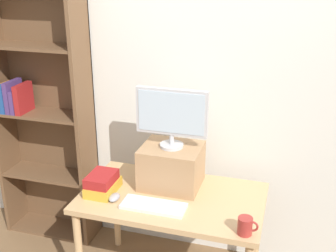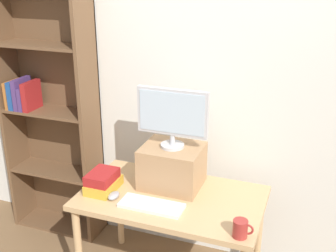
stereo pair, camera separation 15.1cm
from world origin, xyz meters
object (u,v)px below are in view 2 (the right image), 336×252
desk (171,207)px  computer_mouse (114,196)px  riser_box (172,166)px  book_stack (103,181)px  computer_monitor (172,115)px  bookshelf_unit (49,109)px  coffee_mug (241,229)px  keyboard (152,205)px

desk → computer_mouse: bearing=-154.9°
computer_mouse → riser_box: bearing=45.1°
desk → computer_mouse: (-0.33, -0.16, 0.10)m
computer_mouse → book_stack: book_stack is taller
computer_monitor → book_stack: bearing=-151.6°
bookshelf_unit → coffee_mug: bookshelf_unit is taller
desk → riser_box: riser_box is taller
riser_box → coffee_mug: riser_box is taller
keyboard → book_stack: size_ratio=1.58×
desk → computer_monitor: computer_monitor is taller
riser_box → computer_monitor: (-0.00, -0.00, 0.36)m
coffee_mug → computer_mouse: bearing=171.7°
bookshelf_unit → computer_mouse: 1.02m
bookshelf_unit → computer_monitor: 1.15m
bookshelf_unit → computer_mouse: size_ratio=19.66×
computer_monitor → coffee_mug: computer_monitor is taller
computer_mouse → book_stack: size_ratio=0.41×
computer_monitor → book_stack: size_ratio=1.86×
bookshelf_unit → keyboard: bookshelf_unit is taller
bookshelf_unit → keyboard: size_ratio=5.14×
bookshelf_unit → riser_box: 1.15m
bookshelf_unit → keyboard: (1.08, -0.54, -0.32)m
desk → coffee_mug: (0.50, -0.28, 0.13)m
riser_box → coffee_mug: (0.54, -0.41, -0.09)m
keyboard → coffee_mug: coffee_mug is taller
book_stack → desk: bearing=10.7°
book_stack → coffee_mug: book_stack is taller
desk → computer_monitor: size_ratio=2.51×
bookshelf_unit → riser_box: size_ratio=5.27×
bookshelf_unit → coffee_mug: 1.80m
riser_box → coffee_mug: size_ratio=3.37×
computer_monitor → computer_mouse: computer_monitor is taller
desk → coffee_mug: bearing=-29.0°
bookshelf_unit → coffee_mug: bearing=-21.5°
desk → keyboard: 0.21m
riser_box → keyboard: size_ratio=0.98×
keyboard → computer_mouse: bearing=177.0°
riser_box → book_stack: size_ratio=1.55×
desk → book_stack: bearing=-169.3°
bookshelf_unit → coffee_mug: size_ratio=17.78×
bookshelf_unit → computer_monitor: (1.11, -0.24, 0.17)m
desk → coffee_mug: 0.59m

